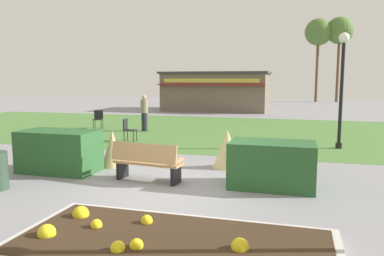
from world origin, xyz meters
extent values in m
plane|color=gray|center=(0.00, 0.00, 0.00)|extent=(80.00, 80.00, 0.00)
cube|color=#4C7A38|center=(0.00, 9.75, 0.00)|extent=(36.00, 12.00, 0.01)
cube|color=beige|center=(1.07, -2.98, 0.07)|extent=(4.67, 2.24, 0.14)
cube|color=#382819|center=(1.07, -2.98, 0.14)|extent=(4.43, 2.00, 0.04)
sphere|color=yellow|center=(2.05, -2.99, 0.19)|extent=(0.24, 0.24, 0.24)
sphere|color=yellow|center=(-0.76, -3.31, 0.19)|extent=(0.27, 0.27, 0.27)
sphere|color=yellow|center=(-0.22, -2.83, 0.19)|extent=(0.18, 0.18, 0.18)
sphere|color=yellow|center=(0.47, -2.45, 0.19)|extent=(0.19, 0.19, 0.19)
sphere|color=yellow|center=(0.48, -3.48, 0.19)|extent=(0.20, 0.20, 0.20)
sphere|color=yellow|center=(-0.71, -2.48, 0.19)|extent=(0.27, 0.27, 0.27)
sphere|color=yellow|center=(0.68, -3.33, 0.19)|extent=(0.19, 0.19, 0.19)
cube|color=tan|center=(-0.68, 0.42, 0.45)|extent=(1.74, 0.68, 0.06)
cube|color=tan|center=(-0.71, 0.20, 0.73)|extent=(1.70, 0.33, 0.44)
cube|color=black|center=(-1.41, 0.51, 0.23)|extent=(0.13, 0.45, 0.45)
cube|color=black|center=(0.04, 0.33, 0.23)|extent=(0.13, 0.45, 0.45)
cube|color=tan|center=(-1.49, 0.52, 0.57)|extent=(0.11, 0.44, 0.06)
cube|color=tan|center=(0.12, 0.32, 0.57)|extent=(0.11, 0.44, 0.06)
cube|color=#28562B|center=(-3.28, 0.63, 0.55)|extent=(2.00, 1.10, 1.10)
cube|color=#28562B|center=(2.21, 0.69, 0.52)|extent=(1.89, 1.10, 1.04)
cone|color=#D1BC7F|center=(0.88, 2.30, 0.53)|extent=(0.78, 0.78, 1.06)
cone|color=#D1BC7F|center=(-2.21, 1.55, 0.51)|extent=(0.61, 0.61, 1.02)
cylinder|color=black|center=(4.14, 6.25, 0.10)|extent=(0.22, 0.22, 0.20)
cylinder|color=black|center=(4.14, 6.25, 1.83)|extent=(0.12, 0.12, 3.67)
sphere|color=white|center=(4.14, 6.25, 3.83)|extent=(0.36, 0.36, 0.36)
cube|color=#6B5B4C|center=(-3.46, 21.15, 1.41)|extent=(7.80, 4.45, 2.81)
cube|color=#333338|center=(-3.46, 21.15, 2.89)|extent=(8.10, 4.75, 0.16)
cube|color=maroon|center=(-3.46, 18.74, 2.02)|extent=(7.90, 0.36, 0.08)
cube|color=#D8CC4C|center=(-3.46, 18.90, 2.31)|extent=(7.02, 0.04, 0.28)
cube|color=black|center=(-6.81, 8.80, 0.45)|extent=(0.55, 0.55, 0.04)
cube|color=black|center=(-6.87, 8.99, 0.67)|extent=(0.43, 0.17, 0.44)
cylinder|color=black|center=(-6.93, 8.56, 0.23)|extent=(0.03, 0.03, 0.45)
cylinder|color=black|center=(-6.57, 8.68, 0.23)|extent=(0.03, 0.03, 0.45)
cylinder|color=black|center=(-7.05, 8.93, 0.23)|extent=(0.03, 0.03, 0.45)
cylinder|color=black|center=(-6.68, 9.04, 0.23)|extent=(0.03, 0.03, 0.45)
cube|color=black|center=(-3.57, 5.60, 0.45)|extent=(0.48, 0.48, 0.04)
cube|color=black|center=(-3.77, 5.58, 0.67)|extent=(0.08, 0.44, 0.44)
cylinder|color=black|center=(-3.36, 5.43, 0.23)|extent=(0.03, 0.03, 0.45)
cylinder|color=black|center=(-3.39, 5.81, 0.23)|extent=(0.03, 0.03, 0.45)
cylinder|color=black|center=(-3.74, 5.39, 0.23)|extent=(0.03, 0.03, 0.45)
cylinder|color=black|center=(-3.77, 5.77, 0.23)|extent=(0.03, 0.03, 0.45)
cylinder|color=#23232D|center=(-4.21, 8.53, 0.42)|extent=(0.28, 0.28, 0.85)
cylinder|color=gray|center=(-4.21, 8.53, 1.16)|extent=(0.34, 0.34, 0.62)
sphere|color=tan|center=(-4.21, 8.53, 1.58)|extent=(0.22, 0.22, 0.22)
cube|color=#B7BABF|center=(-3.76, 29.37, 0.55)|extent=(4.20, 1.80, 0.60)
cube|color=black|center=(-3.91, 29.37, 0.98)|extent=(2.31, 1.59, 0.44)
cylinder|color=black|center=(-2.45, 30.29, 0.32)|extent=(0.64, 0.22, 0.64)
cylinder|color=black|center=(-2.46, 28.45, 0.32)|extent=(0.64, 0.22, 0.64)
cylinder|color=black|center=(-5.06, 30.29, 0.32)|extent=(0.64, 0.22, 0.64)
cylinder|color=black|center=(-5.06, 28.45, 0.32)|extent=(0.64, 0.22, 0.64)
cylinder|color=brown|center=(4.43, 34.86, 3.10)|extent=(0.28, 0.28, 6.20)
sphere|color=#4C7233|center=(4.43, 34.86, 7.30)|extent=(2.80, 2.80, 2.80)
cylinder|color=brown|center=(6.54, 35.12, 3.16)|extent=(0.28, 0.28, 6.32)
sphere|color=#4C7233|center=(6.54, 35.12, 7.42)|extent=(2.80, 2.80, 2.80)
camera|label=1|loc=(2.75, -7.84, 2.44)|focal=35.47mm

